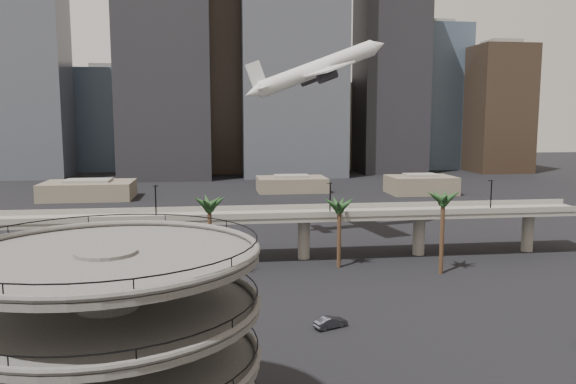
{
  "coord_description": "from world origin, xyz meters",
  "views": [
    {
      "loc": [
        -5.24,
        -44.66,
        25.7
      ],
      "look_at": [
        4.46,
        28.0,
        16.01
      ],
      "focal_mm": 35.0,
      "sensor_mm": 36.0,
      "label": 1
    }
  ],
  "objects": [
    {
      "name": "airborne_jet",
      "position": [
        16.3,
        71.9,
        35.68
      ],
      "size": [
        31.75,
        28.94,
        14.4
      ],
      "rotation": [
        0.0,
        -0.36,
        0.17
      ],
      "color": "silver",
      "rests_on": "ground"
    },
    {
      "name": "skyline",
      "position": [
        15.11,
        217.08,
        45.92
      ],
      "size": [
        269.0,
        86.0,
        125.54
      ],
      "color": "gray",
      "rests_on": "ground"
    },
    {
      "name": "overpass",
      "position": [
        0.0,
        55.0,
        7.34
      ],
      "size": [
        130.0,
        9.3,
        14.7
      ],
      "color": "slate",
      "rests_on": "ground"
    },
    {
      "name": "palm_trees",
      "position": [
        14.02,
        44.65,
        11.43
      ],
      "size": [
        42.4,
        10.4,
        14.0
      ],
      "color": "#4B3020",
      "rests_on": "ground"
    },
    {
      "name": "car_a",
      "position": [
        -9.5,
        20.33,
        0.79
      ],
      "size": [
        4.73,
        2.1,
        1.58
      ],
      "primitive_type": "imported",
      "rotation": [
        0.0,
        0.0,
        1.52
      ],
      "color": "#A71727",
      "rests_on": "ground"
    },
    {
      "name": "parking_ramp",
      "position": [
        -13.0,
        -4.0,
        9.84
      ],
      "size": [
        22.2,
        22.2,
        17.35
      ],
      "color": "#504E4B",
      "rests_on": "ground"
    },
    {
      "name": "car_b",
      "position": [
        8.75,
        20.45,
        0.71
      ],
      "size": [
        4.54,
        3.03,
        1.42
      ],
      "primitive_type": "imported",
      "rotation": [
        0.0,
        0.0,
        1.96
      ],
      "color": "black",
      "rests_on": "ground"
    },
    {
      "name": "low_buildings",
      "position": [
        6.89,
        142.3,
        2.86
      ],
      "size": [
        135.0,
        27.5,
        6.8
      ],
      "color": "#665A4B",
      "rests_on": "ground"
    }
  ]
}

